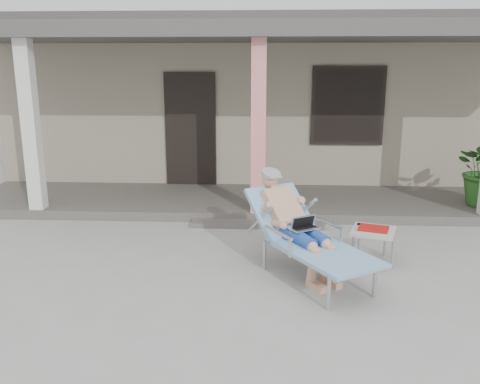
{
  "coord_description": "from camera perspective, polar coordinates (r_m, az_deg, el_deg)",
  "views": [
    {
      "loc": [
        0.12,
        -5.48,
        2.38
      ],
      "look_at": [
        -0.2,
        0.6,
        0.85
      ],
      "focal_mm": 38.0,
      "sensor_mm": 36.0,
      "label": 1
    }
  ],
  "objects": [
    {
      "name": "porch_deck",
      "position": [
        8.79,
        2.1,
        -1.1
      ],
      "size": [
        10.0,
        2.0,
        0.15
      ],
      "primitive_type": "cube",
      "color": "#605B56",
      "rests_on": "ground"
    },
    {
      "name": "side_table",
      "position": [
        6.45,
        14.73,
        -4.45
      ],
      "size": [
        0.63,
        0.63,
        0.45
      ],
      "rotation": [
        0.0,
        0.0,
        -0.31
      ],
      "color": "#BABBB5",
      "rests_on": "ground"
    },
    {
      "name": "lounger",
      "position": [
        5.84,
        6.92,
        -2.17
      ],
      "size": [
        1.56,
        1.91,
        1.22
      ],
      "rotation": [
        0.0,
        0.0,
        0.56
      ],
      "color": "#B7B7BC",
      "rests_on": "ground"
    },
    {
      "name": "ground",
      "position": [
        5.98,
        1.6,
        -9.37
      ],
      "size": [
        60.0,
        60.0,
        0.0
      ],
      "primitive_type": "plane",
      "color": "#9E9E99",
      "rests_on": "ground"
    },
    {
      "name": "house",
      "position": [
        12.0,
        2.45,
        10.69
      ],
      "size": [
        10.4,
        5.4,
        3.3
      ],
      "color": "#9F937E",
      "rests_on": "ground"
    },
    {
      "name": "porch_step",
      "position": [
        7.7,
        1.95,
        -3.62
      ],
      "size": [
        2.0,
        0.3,
        0.07
      ],
      "primitive_type": "cube",
      "color": "#605B56",
      "rests_on": "ground"
    },
    {
      "name": "porch_overhang",
      "position": [
        8.44,
        2.26,
        16.88
      ],
      "size": [
        10.0,
        2.3,
        2.85
      ],
      "color": "silver",
      "rests_on": "porch_deck"
    }
  ]
}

